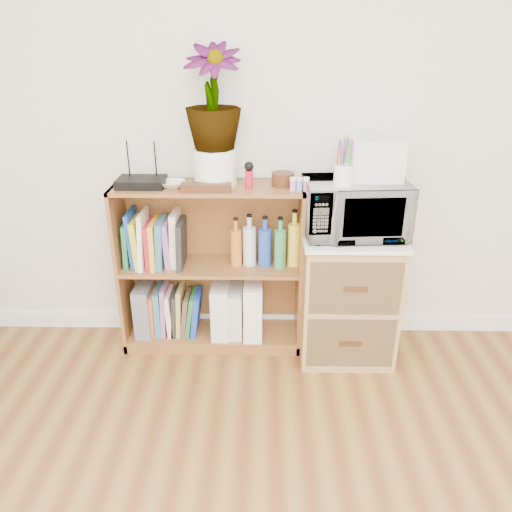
{
  "coord_description": "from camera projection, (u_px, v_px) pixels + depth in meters",
  "views": [
    {
      "loc": [
        -0.06,
        -0.4,
        1.68
      ],
      "look_at": [
        -0.1,
        1.95,
        0.62
      ],
      "focal_mm": 35.0,
      "sensor_mm": 36.0,
      "label": 1
    }
  ],
  "objects": [
    {
      "name": "skirting_board",
      "position": [
        273.0,
        321.0,
        3.07
      ],
      "size": [
        4.0,
        0.02,
        0.1
      ],
      "primitive_type": "cube",
      "color": "white",
      "rests_on": "ground"
    },
    {
      "name": "bookshelf",
      "position": [
        211.0,
        268.0,
        2.77
      ],
      "size": [
        1.0,
        0.3,
        0.95
      ],
      "primitive_type": "cube",
      "color": "brown",
      "rests_on": "ground"
    },
    {
      "name": "wicker_unit",
      "position": [
        347.0,
        296.0,
        2.74
      ],
      "size": [
        0.5,
        0.45,
        0.7
      ],
      "primitive_type": "cube",
      "color": "#9E7542",
      "rests_on": "ground"
    },
    {
      "name": "microwave",
      "position": [
        354.0,
        208.0,
        2.53
      ],
      "size": [
        0.53,
        0.38,
        0.28
      ],
      "primitive_type": "imported",
      "rotation": [
        0.0,
        0.0,
        0.07
      ],
      "color": "silver",
      "rests_on": "wicker_unit"
    },
    {
      "name": "pen_cup",
      "position": [
        343.0,
        175.0,
        2.38
      ],
      "size": [
        0.09,
        0.09,
        0.1
      ],
      "primitive_type": "cylinder",
      "color": "white",
      "rests_on": "microwave"
    },
    {
      "name": "small_appliance",
      "position": [
        375.0,
        159.0,
        2.47
      ],
      "size": [
        0.26,
        0.21,
        0.2
      ],
      "primitive_type": "cube",
      "color": "silver",
      "rests_on": "microwave"
    },
    {
      "name": "router",
      "position": [
        142.0,
        182.0,
        2.56
      ],
      "size": [
        0.24,
        0.17,
        0.04
      ],
      "primitive_type": "cube",
      "color": "black",
      "rests_on": "bookshelf"
    },
    {
      "name": "white_bowl",
      "position": [
        173.0,
        184.0,
        2.55
      ],
      "size": [
        0.13,
        0.13,
        0.03
      ],
      "primitive_type": "imported",
      "color": "silver",
      "rests_on": "bookshelf"
    },
    {
      "name": "plant_pot",
      "position": [
        215.0,
        167.0,
        2.56
      ],
      "size": [
        0.22,
        0.22,
        0.19
      ],
      "primitive_type": "cylinder",
      "color": "white",
      "rests_on": "bookshelf"
    },
    {
      "name": "potted_plant",
      "position": [
        213.0,
        97.0,
        2.42
      ],
      "size": [
        0.28,
        0.28,
        0.5
      ],
      "primitive_type": "imported",
      "color": "#3E762F",
      "rests_on": "plant_pot"
    },
    {
      "name": "trinket_box",
      "position": [
        206.0,
        187.0,
        2.48
      ],
      "size": [
        0.25,
        0.06,
        0.04
      ],
      "primitive_type": "cube",
      "color": "#32180D",
      "rests_on": "bookshelf"
    },
    {
      "name": "kokeshi_doll",
      "position": [
        249.0,
        179.0,
        2.52
      ],
      "size": [
        0.04,
        0.04,
        0.09
      ],
      "primitive_type": "cylinder",
      "color": "#B11527",
      "rests_on": "bookshelf"
    },
    {
      "name": "wooden_bowl",
      "position": [
        283.0,
        179.0,
        2.57
      ],
      "size": [
        0.11,
        0.11,
        0.07
      ],
      "primitive_type": "cylinder",
      "color": "#3C2010",
      "rests_on": "bookshelf"
    },
    {
      "name": "paint_jars",
      "position": [
        299.0,
        185.0,
        2.48
      ],
      "size": [
        0.12,
        0.04,
        0.06
      ],
      "primitive_type": "cube",
      "color": "pink",
      "rests_on": "bookshelf"
    },
    {
      "name": "file_box",
      "position": [
        145.0,
        308.0,
        2.88
      ],
      "size": [
        0.09,
        0.24,
        0.3
      ],
      "primitive_type": "cube",
      "color": "slate",
      "rests_on": "bookshelf"
    },
    {
      "name": "magazine_holder_left",
      "position": [
        221.0,
        308.0,
        2.87
      ],
      "size": [
        0.1,
        0.25,
        0.31
      ],
      "primitive_type": "cube",
      "color": "silver",
      "rests_on": "bookshelf"
    },
    {
      "name": "magazine_holder_mid",
      "position": [
        235.0,
        311.0,
        2.87
      ],
      "size": [
        0.09,
        0.22,
        0.28
      ],
      "primitive_type": "cube",
      "color": "silver",
      "rests_on": "bookshelf"
    },
    {
      "name": "magazine_holder_right",
      "position": [
        253.0,
        307.0,
        2.86
      ],
      "size": [
        0.1,
        0.26,
        0.33
      ],
      "primitive_type": "cube",
      "color": "white",
      "rests_on": "bookshelf"
    },
    {
      "name": "cookbooks",
      "position": [
        155.0,
        241.0,
        2.71
      ],
      "size": [
        0.33,
        0.2,
        0.31
      ],
      "color": "#1C6C3D",
      "rests_on": "bookshelf"
    },
    {
      "name": "liquor_bottles",
      "position": [
        273.0,
        241.0,
        2.7
      ],
      "size": [
        0.46,
        0.07,
        0.31
      ],
      "color": "orange",
      "rests_on": "bookshelf"
    },
    {
      "name": "lower_books",
      "position": [
        176.0,
        311.0,
        2.89
      ],
      "size": [
        0.29,
        0.19,
        0.3
      ],
      "color": "#CE6224",
      "rests_on": "bookshelf"
    }
  ]
}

